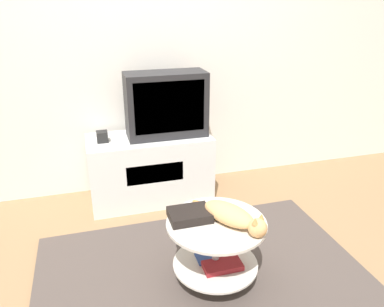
{
  "coord_description": "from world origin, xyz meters",
  "views": [
    {
      "loc": [
        -0.6,
        -1.76,
        1.66
      ],
      "look_at": [
        0.08,
        0.58,
        0.64
      ],
      "focal_mm": 35.0,
      "sensor_mm": 36.0,
      "label": 1
    }
  ],
  "objects_px": {
    "cat": "(233,216)",
    "speaker": "(102,137)",
    "dvd_box": "(190,215)",
    "tv": "(166,105)"
  },
  "relations": [
    {
      "from": "speaker",
      "to": "cat",
      "type": "distance_m",
      "value": 1.37
    },
    {
      "from": "tv",
      "to": "cat",
      "type": "bearing_deg",
      "value": -84.66
    },
    {
      "from": "cat",
      "to": "dvd_box",
      "type": "bearing_deg",
      "value": -148.11
    },
    {
      "from": "cat",
      "to": "speaker",
      "type": "bearing_deg",
      "value": 178.49
    },
    {
      "from": "tv",
      "to": "speaker",
      "type": "xyz_separation_m",
      "value": [
        -0.53,
        -0.01,
        -0.22
      ]
    },
    {
      "from": "speaker",
      "to": "cat",
      "type": "bearing_deg",
      "value": -61.75
    },
    {
      "from": "tv",
      "to": "dvd_box",
      "type": "xyz_separation_m",
      "value": [
        -0.11,
        -1.09,
        -0.38
      ]
    },
    {
      "from": "cat",
      "to": "tv",
      "type": "bearing_deg",
      "value": 155.58
    },
    {
      "from": "dvd_box",
      "to": "tv",
      "type": "bearing_deg",
      "value": 84.26
    },
    {
      "from": "dvd_box",
      "to": "cat",
      "type": "relative_size",
      "value": 0.5
    }
  ]
}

